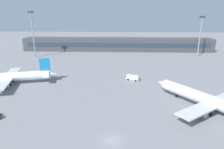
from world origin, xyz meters
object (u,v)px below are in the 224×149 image
object	(u,v)px
service_van_white	(133,78)
airplane_mid	(5,77)
floodlight_tower_east	(33,31)
airplane_near	(210,101)
floodlight_tower_west	(200,33)

from	to	relation	value
service_van_white	airplane_mid	bearing A→B (deg)	-172.10
airplane_mid	service_van_white	xyz separation A→B (m)	(50.67, 7.03, -1.89)
floodlight_tower_east	service_van_white	bearing A→B (deg)	-35.41
service_van_white	floodlight_tower_east	bearing A→B (deg)	144.59
airplane_near	service_van_white	xyz separation A→B (m)	(-20.53, 26.46, -1.96)
floodlight_tower_west	floodlight_tower_east	distance (m)	102.72
service_van_white	floodlight_tower_west	world-z (taller)	floodlight_tower_west
airplane_near	floodlight_tower_east	distance (m)	104.50
service_van_white	floodlight_tower_west	bearing A→B (deg)	47.99
airplane_mid	service_van_white	distance (m)	51.20
airplane_mid	floodlight_tower_east	distance (m)	50.51
airplane_near	service_van_white	distance (m)	33.55
airplane_near	airplane_mid	world-z (taller)	airplane_near
floodlight_tower_west	floodlight_tower_east	size ratio (longest dim) A/B	0.90
airplane_near	floodlight_tower_west	bearing A→B (deg)	72.52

